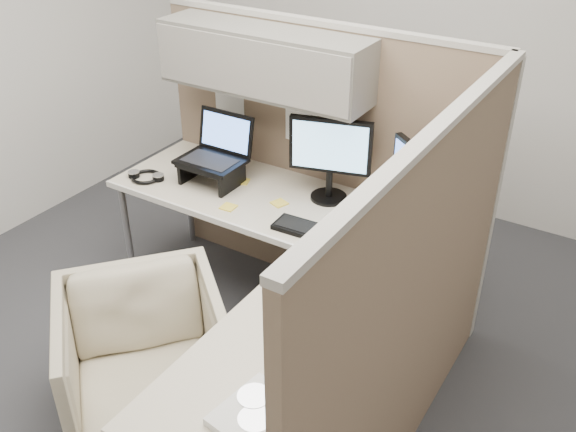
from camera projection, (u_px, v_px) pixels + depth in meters
The scene contains 19 objects.
ground at pixel (247, 368), 3.42m from camera, with size 4.50×4.50×0.00m, color #343438.
partition_back at pixel (295, 117), 3.56m from camera, with size 2.00×0.36×1.63m.
partition_right at pixel (417, 312), 2.54m from camera, with size 0.07×2.03×1.63m.
desk at pixel (279, 257), 3.10m from camera, with size 2.00×1.98×0.73m.
office_chair at pixel (144, 352), 2.98m from camera, with size 0.73×0.69×0.76m, color beige.
monitor_left at pixel (330, 153), 3.37m from camera, with size 0.43×0.20×0.47m.
monitor_right at pixel (417, 187), 3.05m from camera, with size 0.37×0.30×0.47m.
laptop_station at pixel (215, 158), 3.62m from camera, with size 0.36×0.31×0.38m.
keyboard at pixel (314, 232), 3.20m from camera, with size 0.43×0.14×0.02m, color black.
mouse at pixel (381, 260), 2.97m from camera, with size 0.10×0.07×0.04m, color black.
travel_mug at pixel (386, 207), 3.28m from camera, with size 0.07×0.07×0.16m.
soda_can_green at pixel (398, 266), 2.87m from camera, with size 0.07×0.07×0.12m, color #B21E1E.
soda_can_silver at pixel (384, 228), 3.14m from camera, with size 0.07×0.07×0.12m, color black.
sticky_note_d at pixel (279, 203), 3.46m from camera, with size 0.08×0.08×0.01m, color yellow.
sticky_note_a at pixel (228, 207), 3.43m from camera, with size 0.08×0.08×0.01m, color yellow.
sticky_note_c at pixel (242, 181), 3.68m from camera, with size 0.08×0.08×0.01m, color yellow.
headphones at pixel (146, 177), 3.71m from camera, with size 0.22×0.22×0.03m.
paper_stack at pixel (255, 413), 2.19m from camera, with size 0.26×0.31×0.03m.
desk_clock at pixel (311, 331), 2.51m from camera, with size 0.10×0.10×0.10m.
Camera 1 is at (1.52, -2.02, 2.45)m, focal length 40.00 mm.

